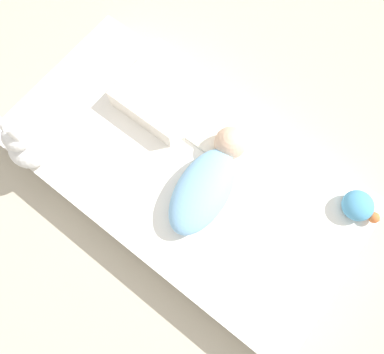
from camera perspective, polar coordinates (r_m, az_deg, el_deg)
The scene contains 7 objects.
ground_plane at distance 1.73m, azimuth -1.38°, elevation -0.37°, with size 12.00×12.00×0.00m, color #B2A893.
bed_mattress at distance 1.65m, azimuth -1.44°, elevation 0.53°, with size 1.53×0.79×0.17m.
burp_cloth at distance 1.60m, azimuth 4.01°, elevation 5.40°, with size 0.24×0.15×0.02m.
swaddled_baby at distance 1.48m, azimuth 2.50°, elevation -0.58°, with size 0.26×0.51×0.14m.
pillow at distance 1.67m, azimuth -4.20°, elevation 12.87°, with size 0.34×0.35×0.10m.
bunny_plush at distance 1.62m, azimuth -23.98°, elevation 4.37°, with size 0.16×0.16×0.31m.
turtle_plush at distance 1.61m, azimuth 24.07°, elevation -4.09°, with size 0.16×0.13×0.09m.
Camera 1 is at (0.36, -0.39, 1.64)m, focal length 35.00 mm.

